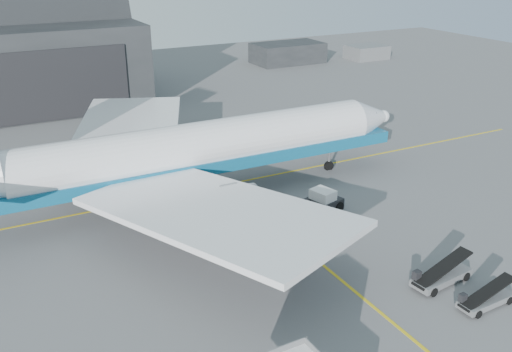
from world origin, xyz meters
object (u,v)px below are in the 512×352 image
belt_loader_a (441,276)px  belt_loader_b (485,299)px  pushback_tug (319,204)px  airliner (183,152)px

belt_loader_a → belt_loader_b: 3.50m
pushback_tug → belt_loader_a: 13.92m
pushback_tug → belt_loader_b: 17.41m
belt_loader_b → airliner: bearing=111.9°
belt_loader_a → belt_loader_b: size_ratio=1.17×
airliner → belt_loader_b: (11.59, -25.62, -4.22)m
airliner → belt_loader_a: 25.07m
airliner → belt_loader_b: 28.43m
airliner → belt_loader_a: size_ratio=9.17×
airliner → pushback_tug: airliner is taller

